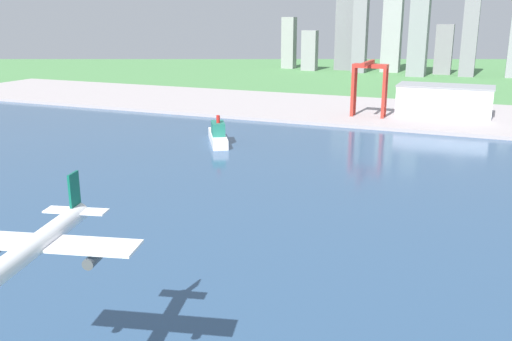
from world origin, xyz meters
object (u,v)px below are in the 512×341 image
at_px(ferry_boat, 218,135).
at_px(warehouse_main, 444,100).
at_px(port_crane_red, 370,77).
at_px(airplane_landing, 36,245).

xyz_separation_m(ferry_boat, warehouse_main, (120.77, 146.17, 8.86)).
bearing_deg(warehouse_main, ferry_boat, -129.57).
xyz_separation_m(ferry_boat, port_crane_red, (68.66, 115.22, 27.40)).
distance_m(ferry_boat, warehouse_main, 189.81).
height_order(ferry_boat, port_crane_red, port_crane_red).
xyz_separation_m(airplane_landing, ferry_boat, (-79.43, 232.24, -31.45)).
xyz_separation_m(port_crane_red, warehouse_main, (52.11, 30.94, -18.54)).
height_order(airplane_landing, warehouse_main, airplane_landing).
bearing_deg(port_crane_red, ferry_boat, -120.79).
bearing_deg(ferry_boat, warehouse_main, 50.43).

